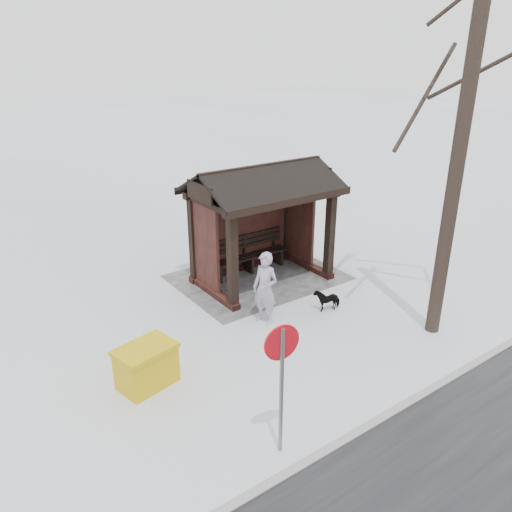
% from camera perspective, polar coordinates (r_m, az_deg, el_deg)
% --- Properties ---
extents(ground, '(120.00, 120.00, 0.00)m').
position_cam_1_polar(ground, '(13.22, 0.71, -2.76)').
color(ground, white).
rests_on(ground, ground).
extents(kerb, '(120.00, 0.15, 0.06)m').
position_cam_1_polar(kerb, '(9.94, 20.36, -13.55)').
color(kerb, gray).
rests_on(kerb, ground).
extents(trampled_patch, '(4.20, 3.20, 0.02)m').
position_cam_1_polar(trampled_patch, '(13.36, 0.21, -2.43)').
color(trampled_patch, gray).
rests_on(trampled_patch, ground).
extents(bus_shelter, '(3.60, 2.40, 3.09)m').
position_cam_1_polar(bus_shelter, '(12.58, 0.33, 6.46)').
color(bus_shelter, '#3A1715').
rests_on(bus_shelter, ground).
extents(tree_near, '(3.42, 3.42, 9.03)m').
position_cam_1_polar(tree_near, '(10.19, 24.22, 23.66)').
color(tree_near, black).
rests_on(tree_near, ground).
extents(pedestrian, '(0.56, 0.70, 1.65)m').
position_cam_1_polar(pedestrian, '(10.89, 1.06, -3.72)').
color(pedestrian, '#A799B3').
rests_on(pedestrian, ground).
extents(dog, '(0.66, 0.42, 0.51)m').
position_cam_1_polar(dog, '(11.78, 8.11, -4.92)').
color(dog, black).
rests_on(dog, ground).
extents(grit_bin, '(1.16, 0.91, 0.79)m').
position_cam_1_polar(grit_bin, '(9.34, -12.41, -12.15)').
color(grit_bin, '#C49F0B').
rests_on(grit_bin, ground).
extents(road_sign, '(0.55, 0.12, 2.17)m').
position_cam_1_polar(road_sign, '(7.16, 2.91, -11.99)').
color(road_sign, slate).
rests_on(road_sign, ground).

